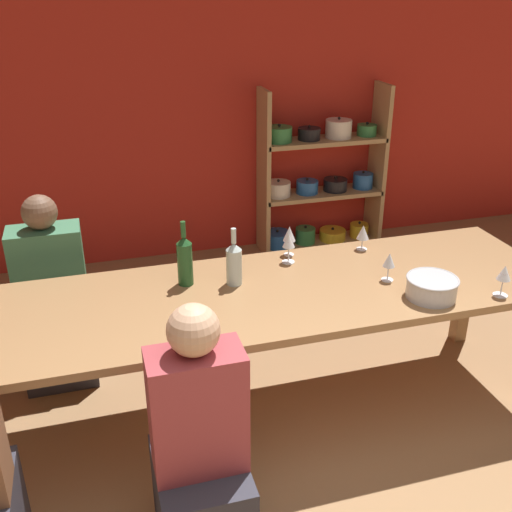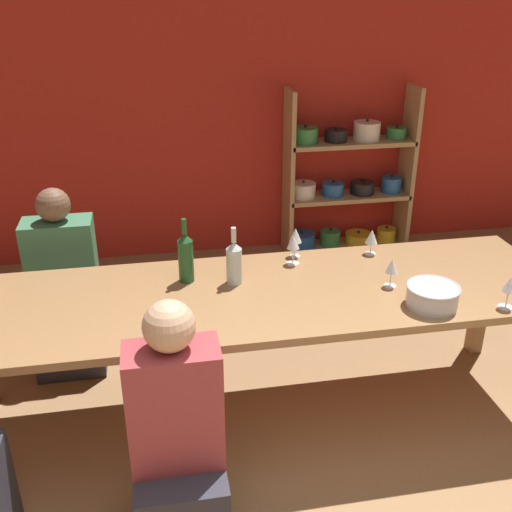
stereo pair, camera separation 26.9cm
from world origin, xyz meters
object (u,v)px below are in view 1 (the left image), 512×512
person_near_b (200,464)px  wine_glass_white_a (389,261)px  wine_glass_red_a (504,274)px  wine_glass_red_c (363,233)px  person_far_a (55,311)px  wine_glass_empty_a (289,234)px  wine_bottle_green (185,260)px  wine_bottle_dark (234,263)px  shelf_unit (319,184)px  dining_table (262,305)px  mixing_bowl (432,287)px  wine_glass_red_b (289,242)px

person_near_b → wine_glass_white_a: bearing=30.1°
wine_glass_red_a → person_near_b: 1.67m
wine_glass_red_c → person_far_a: bearing=166.8°
wine_glass_empty_a → wine_bottle_green: bearing=-163.1°
wine_bottle_dark → wine_glass_red_a: bearing=-21.7°
person_far_a → wine_glass_red_c: bearing=166.8°
wine_bottle_dark → person_far_a: person_far_a is taller
shelf_unit → wine_glass_empty_a: 1.92m
person_far_a → wine_bottle_dark: bearing=146.5°
dining_table → wine_glass_red_c: bearing=25.4°
dining_table → mixing_bowl: (0.77, -0.28, 0.13)m
wine_bottle_dark → wine_glass_red_a: wine_bottle_dark is taller
person_far_a → wine_glass_empty_a: bearing=164.5°
wine_glass_red_b → wine_glass_empty_a: bearing=69.1°
wine_glass_empty_a → person_near_b: person_near_b is taller
wine_bottle_dark → wine_glass_red_b: bearing=25.2°
dining_table → person_far_a: person_far_a is taller
wine_glass_white_a → wine_glass_empty_a: (-0.38, 0.43, 0.02)m
wine_glass_red_a → person_near_b: bearing=-167.5°
wine_bottle_green → person_near_b: bearing=-97.6°
wine_bottle_dark → wine_glass_red_c: (0.80, 0.21, -0.02)m
mixing_bowl → wine_glass_red_a: (0.34, -0.08, 0.06)m
dining_table → wine_bottle_green: size_ratio=9.10×
wine_bottle_dark → wine_glass_red_b: wine_bottle_dark is taller
wine_bottle_green → wine_bottle_dark: wine_bottle_green is taller
wine_bottle_green → person_far_a: (-0.69, 0.55, -0.49)m
shelf_unit → wine_bottle_green: shelf_unit is taller
dining_table → wine_glass_red_b: wine_glass_red_b is taller
wine_glass_red_c → person_far_a: person_far_a is taller
wine_glass_empty_a → person_far_a: size_ratio=0.15×
mixing_bowl → wine_bottle_green: 1.21m
wine_glass_white_a → wine_bottle_dark: bearing=166.6°
shelf_unit → wine_glass_empty_a: (-0.86, -1.69, 0.32)m
wine_bottle_green → wine_glass_red_b: 0.59m
wine_glass_red_a → dining_table: bearing=161.9°
wine_bottle_green → wine_bottle_dark: size_ratio=1.12×
wine_glass_red_a → person_far_a: 2.45m
person_near_b → wine_bottle_green: bearing=82.4°
mixing_bowl → wine_glass_red_a: 0.35m
dining_table → mixing_bowl: mixing_bowl is taller
wine_bottle_green → person_near_b: 1.02m
wine_glass_empty_a → person_far_a: (-1.30, 0.36, -0.48)m
dining_table → mixing_bowl: size_ratio=12.20×
mixing_bowl → wine_glass_red_b: size_ratio=1.49×
dining_table → wine_glass_red_a: bearing=-18.1°
mixing_bowl → wine_bottle_dark: 0.97m
wine_glass_empty_a → wine_glass_red_b: bearing=-110.9°
shelf_unit → wine_glass_empty_a: size_ratio=8.16×
person_far_a → person_near_b: (0.57, -1.44, 0.02)m
shelf_unit → wine_bottle_dark: size_ratio=4.60×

